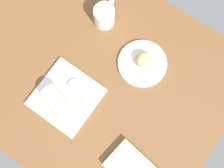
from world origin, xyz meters
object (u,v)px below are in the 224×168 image
object	(u,v)px
square_plate	(66,97)
breakfast_wrap	(57,103)
coffee_mug	(105,15)
round_plate	(142,64)
sauce_cup	(75,86)
scone_pastry	(144,60)

from	to	relation	value
square_plate	breakfast_wrap	xyz separation A→B (cm)	(0.49, 4.26, 4.34)
coffee_mug	breakfast_wrap	bearing A→B (deg)	97.85
round_plate	breakfast_wrap	bearing A→B (deg)	61.25
sauce_cup	scone_pastry	bearing A→B (deg)	-125.50
round_plate	scone_pastry	xyz separation A→B (cm)	(-0.17, -0.63, 3.48)
sauce_cup	coffee_mug	world-z (taller)	coffee_mug
scone_pastry	sauce_cup	world-z (taller)	scone_pastry
scone_pastry	coffee_mug	size ratio (longest dim) A/B	0.51
scone_pastry	breakfast_wrap	world-z (taller)	breakfast_wrap
square_plate	round_plate	bearing A→B (deg)	-121.49
scone_pastry	square_plate	world-z (taller)	scone_pastry
square_plate	sauce_cup	size ratio (longest dim) A/B	4.87
breakfast_wrap	coffee_mug	distance (cm)	40.98
round_plate	square_plate	distance (cm)	33.91
scone_pastry	sauce_cup	distance (cm)	29.78
breakfast_wrap	round_plate	bearing A→B (deg)	-9.67
round_plate	sauce_cup	bearing A→B (deg)	54.06
scone_pastry	sauce_cup	xyz separation A→B (cm)	(17.28, 24.22, -1.31)
scone_pastry	square_plate	distance (cm)	34.70
square_plate	sauce_cup	world-z (taller)	sauce_cup
round_plate	breakfast_wrap	size ratio (longest dim) A/B	1.48
scone_pastry	square_plate	size ratio (longest dim) A/B	0.29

